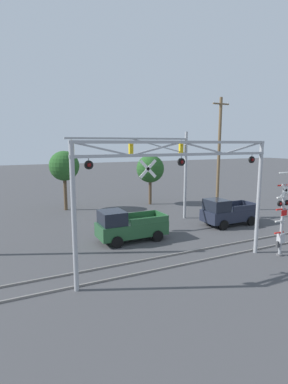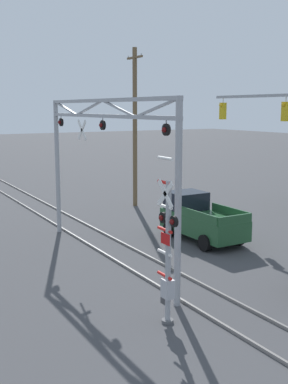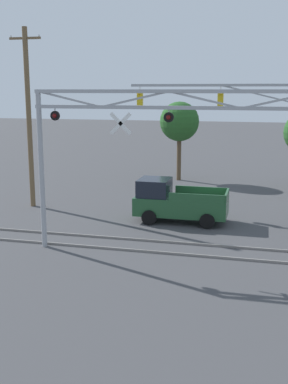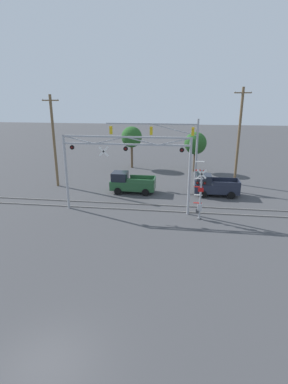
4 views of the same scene
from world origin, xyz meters
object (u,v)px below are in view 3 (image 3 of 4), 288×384
pickup_truck_lead (176,202)px  utility_pole_left (29,117)px  crossing_gantry (168,141)px  background_tree_beyond_span (179,122)px  traffic_signal_span (267,118)px

pickup_truck_lead → utility_pole_left: size_ratio=0.47×
crossing_gantry → background_tree_beyond_span: bearing=98.4°
crossing_gantry → traffic_signal_span: 9.53m
crossing_gantry → utility_pole_left: (-9.16, 6.54, 0.43)m
utility_pole_left → background_tree_beyond_span: utility_pole_left is taller
background_tree_beyond_span → crossing_gantry: bearing=-81.6°
traffic_signal_span → utility_pole_left: bearing=-170.0°
crossing_gantry → traffic_signal_span: traffic_signal_span is taller
traffic_signal_span → background_tree_beyond_span: (-6.10, 7.77, -0.83)m
crossing_gantry → utility_pole_left: utility_pole_left is taller
crossing_gantry → utility_pole_left: 11.26m
crossing_gantry → pickup_truck_lead: bearing=96.5°
pickup_truck_lead → utility_pole_left: 9.55m
crossing_gantry → pickup_truck_lead: size_ratio=2.36×
traffic_signal_span → crossing_gantry: bearing=-112.5°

